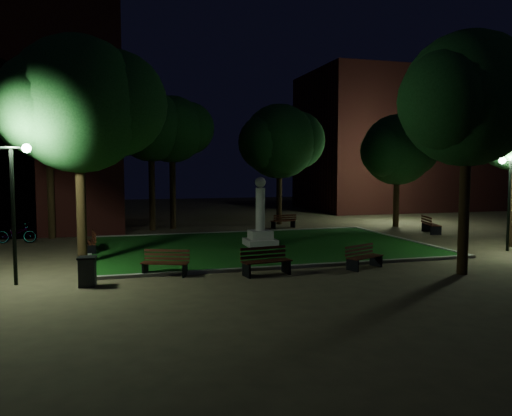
{
  "coord_description": "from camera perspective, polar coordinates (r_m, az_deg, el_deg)",
  "views": [
    {
      "loc": [
        -6.54,
        -20.2,
        3.7
      ],
      "look_at": [
        -0.5,
        1.0,
        1.92
      ],
      "focal_mm": 35.0,
      "sensor_mm": 36.0,
      "label": 1
    }
  ],
  "objects": [
    {
      "name": "ground",
      "position": [
        21.55,
        2.01,
        -5.28
      ],
      "size": [
        80.0,
        80.0,
        0.0
      ],
      "primitive_type": "plane",
      "color": "#483C28"
    },
    {
      "name": "lawn",
      "position": [
        23.43,
        0.5,
        -4.38
      ],
      "size": [
        15.0,
        10.0,
        0.08
      ],
      "primitive_type": "cube",
      "color": "#114410",
      "rests_on": "ground"
    },
    {
      "name": "lawn_kerb",
      "position": [
        23.42,
        0.5,
        -4.33
      ],
      "size": [
        15.4,
        10.4,
        0.12
      ],
      "color": "slate",
      "rests_on": "ground"
    },
    {
      "name": "monument",
      "position": [
        23.3,
        0.5,
        -2.15
      ],
      "size": [
        1.4,
        1.4,
        3.2
      ],
      "color": "gray",
      "rests_on": "lawn"
    },
    {
      "name": "building_far",
      "position": [
        47.15,
        15.6,
        7.23
      ],
      "size": [
        16.0,
        10.0,
        12.0
      ],
      "primitive_type": "cube",
      "color": "#471814",
      "rests_on": "ground"
    },
    {
      "name": "tree_west",
      "position": [
        19.91,
        -19.31,
        11.07
      ],
      "size": [
        6.21,
        5.07,
        8.57
      ],
      "color": "black",
      "rests_on": "ground"
    },
    {
      "name": "tree_north_wl",
      "position": [
        30.16,
        -11.75,
        9.08
      ],
      "size": [
        5.03,
        4.1,
        8.17
      ],
      "color": "black",
      "rests_on": "ground"
    },
    {
      "name": "tree_north_er",
      "position": [
        32.76,
        2.88,
        7.61
      ],
      "size": [
        5.94,
        4.85,
        7.85
      ],
      "color": "black",
      "rests_on": "ground"
    },
    {
      "name": "tree_ne",
      "position": [
        32.62,
        16.01,
        6.41
      ],
      "size": [
        5.4,
        4.41,
        7.04
      ],
      "color": "black",
      "rests_on": "ground"
    },
    {
      "name": "tree_se",
      "position": [
        18.81,
        23.32,
        11.31
      ],
      "size": [
        5.61,
        4.58,
        8.31
      ],
      "color": "black",
      "rests_on": "ground"
    },
    {
      "name": "tree_nw",
      "position": [
        28.24,
        -22.45,
        9.44
      ],
      "size": [
        5.44,
        4.44,
        8.48
      ],
      "color": "black",
      "rests_on": "ground"
    },
    {
      "name": "tree_far_north",
      "position": [
        30.76,
        -9.41,
        8.84
      ],
      "size": [
        4.92,
        4.01,
        8.03
      ],
      "color": "black",
      "rests_on": "ground"
    },
    {
      "name": "lamppost_sw",
      "position": [
        17.32,
        -26.09,
        2.21
      ],
      "size": [
        1.18,
        0.28,
        4.45
      ],
      "color": "black",
      "rests_on": "ground"
    },
    {
      "name": "lamppost_se",
      "position": [
        24.74,
        27.02,
        2.35
      ],
      "size": [
        1.18,
        0.28,
        4.16
      ],
      "color": "black",
      "rests_on": "ground"
    },
    {
      "name": "lamppost_ne",
      "position": [
        35.04,
        15.97,
        2.99
      ],
      "size": [
        1.18,
        0.28,
        3.97
      ],
      "color": "black",
      "rests_on": "ground"
    },
    {
      "name": "bench_near_left",
      "position": [
        17.38,
        1.12,
        -6.17
      ],
      "size": [
        1.81,
        0.85,
        0.95
      ],
      "rotation": [
        0.0,
        0.0,
        0.15
      ],
      "color": "black",
      "rests_on": "ground"
    },
    {
      "name": "bench_near_right",
      "position": [
        18.87,
        12.17,
        -5.55
      ],
      "size": [
        1.66,
        1.13,
        0.86
      ],
      "rotation": [
        0.0,
        0.0,
        0.41
      ],
      "color": "black",
      "rests_on": "ground"
    },
    {
      "name": "bench_west_near",
      "position": [
        17.54,
        -10.31,
        -6.26
      ],
      "size": [
        1.69,
        1.11,
        0.88
      ],
      "rotation": [
        0.0,
        0.0,
        -0.38
      ],
      "color": "black",
      "rests_on": "ground"
    },
    {
      "name": "bench_left_side",
      "position": [
        22.89,
        -18.56,
        -3.81
      ],
      "size": [
        0.8,
        1.78,
        0.94
      ],
      "rotation": [
        0.0,
        0.0,
        -1.45
      ],
      "color": "black",
      "rests_on": "ground"
    },
    {
      "name": "bench_right_side",
      "position": [
        30.01,
        19.28,
        -1.86
      ],
      "size": [
        1.1,
        1.87,
        0.97
      ],
      "rotation": [
        0.0,
        0.0,
        1.27
      ],
      "color": "black",
      "rests_on": "ground"
    },
    {
      "name": "bench_far_side",
      "position": [
        30.79,
        3.18,
        -1.56
      ],
      "size": [
        1.6,
        0.73,
        0.84
      ],
      "rotation": [
        0.0,
        0.0,
        3.27
      ],
      "color": "black",
      "rests_on": "ground"
    },
    {
      "name": "trash_bin",
      "position": [
        16.55,
        -18.72,
        -6.87
      ],
      "size": [
        0.6,
        0.6,
        0.94
      ],
      "color": "black",
      "rests_on": "ground"
    },
    {
      "name": "bicycle",
      "position": [
        27.18,
        -25.73,
        -2.6
      ],
      "size": [
        2.0,
        0.93,
        1.01
      ],
      "primitive_type": "imported",
      "rotation": [
        0.0,
        0.0,
        1.43
      ],
      "color": "black",
      "rests_on": "ground"
    }
  ]
}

